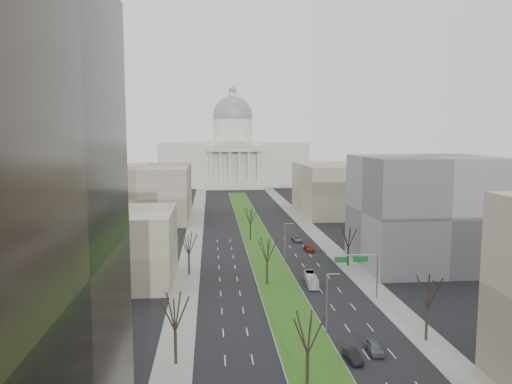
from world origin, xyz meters
TOP-DOWN VIEW (x-y plane):
  - ground at (0.00, 120.00)m, footprint 600.00×600.00m
  - median at (0.00, 118.99)m, footprint 8.00×222.03m
  - sidewalk_left at (-17.50, 95.00)m, footprint 5.00×330.00m
  - sidewalk_right at (17.50, 95.00)m, footprint 5.00×330.00m
  - capitol at (0.00, 269.59)m, footprint 80.00×46.00m
  - building_beige_left at (-33.00, 85.00)m, footprint 26.00×22.00m
  - building_grey_right at (34.00, 92.00)m, footprint 28.00×26.00m
  - building_far_left at (-35.00, 160.00)m, footprint 30.00×40.00m
  - building_far_right at (35.00, 165.00)m, footprint 30.00×40.00m
  - tree_left_mid at (-17.20, 48.00)m, footprint 5.40×5.40m
  - tree_left_far at (-17.20, 88.00)m, footprint 5.28×5.28m
  - tree_right_mid at (17.20, 52.00)m, footprint 5.52×5.52m
  - tree_right_far at (17.20, 92.00)m, footprint 5.04×5.04m
  - tree_median_a at (-2.00, 40.00)m, footprint 5.40×5.40m
  - tree_median_b at (-2.00, 80.00)m, footprint 5.40×5.40m
  - tree_median_c at (-2.00, 120.00)m, footprint 5.40×5.40m
  - streetlamp_median_b at (3.76, 55.00)m, footprint 1.90×0.20m
  - streetlamp_median_c at (3.76, 95.00)m, footprint 1.90×0.20m
  - mast_arm_signs at (13.49, 70.03)m, footprint 9.12×0.24m
  - car_grey_near at (8.79, 49.03)m, footprint 2.06×4.55m
  - car_black at (5.20, 46.87)m, footprint 1.82×4.36m
  - car_red at (11.52, 106.88)m, footprint 2.10×5.15m
  - car_grey_far at (10.46, 117.91)m, footprint 2.50×5.19m
  - box_van at (6.39, 79.04)m, footprint 2.44×8.20m

SIDE VIEW (x-z plane):
  - ground at x=0.00m, z-range 0.00..0.00m
  - sidewalk_left at x=-17.50m, z-range 0.00..0.15m
  - sidewalk_right at x=17.50m, z-range 0.00..0.15m
  - median at x=0.00m, z-range 0.00..0.20m
  - car_black at x=5.20m, z-range 0.00..1.40m
  - car_grey_far at x=10.46m, z-range 0.00..1.43m
  - car_red at x=11.52m, z-range 0.00..1.49m
  - car_grey_near at x=8.79m, z-range 0.00..1.52m
  - box_van at x=6.39m, z-range 0.00..2.25m
  - streetlamp_median_b at x=3.76m, z-range 0.23..9.39m
  - streetlamp_median_c at x=3.76m, z-range 0.23..9.39m
  - mast_arm_signs at x=13.49m, z-range 2.06..10.15m
  - tree_right_far at x=17.20m, z-range 1.99..11.07m
  - tree_left_far at x=-17.20m, z-range 2.09..11.59m
  - tree_left_mid at x=-17.20m, z-range 2.14..11.86m
  - tree_median_a at x=-2.00m, z-range 2.14..11.86m
  - tree_median_b at x=-2.00m, z-range 2.14..11.86m
  - tree_median_c at x=-2.00m, z-range 2.14..11.86m
  - building_beige_left at x=-33.00m, z-range 0.00..14.00m
  - tree_right_mid at x=17.20m, z-range 2.19..12.12m
  - building_far_left at x=-35.00m, z-range 0.00..18.00m
  - building_far_right at x=35.00m, z-range 0.00..18.00m
  - building_grey_right at x=34.00m, z-range 0.00..24.00m
  - capitol at x=0.00m, z-range -11.19..43.81m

